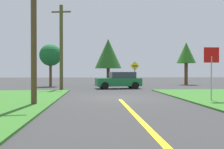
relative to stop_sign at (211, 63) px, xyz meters
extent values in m
plane|color=#353535|center=(-4.85, 2.37, -2.11)|extent=(120.00, 120.00, 0.00)
cube|color=yellow|center=(-4.85, -5.63, -2.10)|extent=(0.20, 14.00, 0.01)
cylinder|color=#9EA0A8|center=(0.00, 0.00, -0.88)|extent=(0.07, 0.07, 2.45)
cube|color=red|center=(0.00, 0.00, 0.43)|extent=(0.83, 0.08, 0.83)
cube|color=#196B33|center=(-3.96, 10.97, -1.47)|extent=(4.54, 2.32, 0.76)
cube|color=#2D3842|center=(-3.55, 11.02, -0.79)|extent=(2.57, 1.84, 0.60)
cylinder|color=black|center=(-5.30, 9.92, -1.77)|extent=(0.70, 0.31, 0.68)
cylinder|color=black|center=(-5.54, 11.60, -1.77)|extent=(0.70, 0.31, 0.68)
cylinder|color=black|center=(-2.39, 10.33, -1.77)|extent=(0.70, 0.31, 0.68)
cylinder|color=black|center=(-2.62, 12.01, -1.77)|extent=(0.70, 0.31, 0.68)
cylinder|color=brown|center=(-9.25, -0.80, 1.65)|extent=(0.27, 0.27, 7.50)
cylinder|color=#4E4B24|center=(-9.34, 10.14, 1.79)|extent=(0.32, 0.32, 7.79)
cube|color=#4E4B24|center=(-9.34, 10.14, 5.06)|extent=(1.79, 0.42, 0.12)
cylinder|color=slate|center=(-2.36, 10.86, -1.01)|extent=(0.08, 0.08, 2.20)
cube|color=yellow|center=(-2.36, 10.86, 0.10)|extent=(0.89, 0.20, 0.91)
cube|color=black|center=(-2.36, 10.86, 0.10)|extent=(0.45, 0.12, 0.10)
cylinder|color=brown|center=(-11.22, 15.48, -0.83)|extent=(0.30, 0.30, 2.56)
sphere|color=#19612E|center=(-11.22, 15.48, 1.44)|extent=(2.47, 2.47, 2.47)
cylinder|color=brown|center=(5.50, 17.92, -0.72)|extent=(0.43, 0.43, 2.78)
cone|color=#2C7020|center=(5.50, 17.92, 2.00)|extent=(2.42, 2.42, 2.66)
cylinder|color=brown|center=(-4.48, 18.58, -1.05)|extent=(0.41, 0.41, 2.11)
cone|color=#255F20|center=(-4.48, 18.58, 1.87)|extent=(3.41, 3.41, 3.75)
camera|label=1|loc=(-6.41, -12.95, -0.50)|focal=39.64mm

